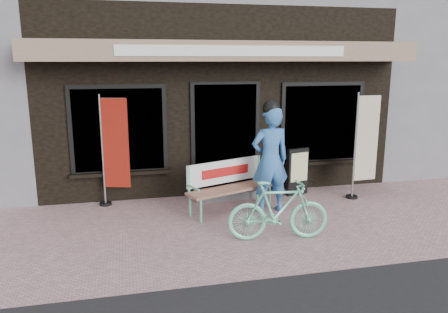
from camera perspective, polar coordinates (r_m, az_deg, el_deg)
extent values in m
plane|color=#BD9094|center=(6.91, 3.94, -9.65)|extent=(70.00, 70.00, 0.00)
cube|color=black|center=(11.30, -3.30, 8.45)|extent=(7.00, 6.00, 3.60)
cube|color=#8C755F|center=(7.99, 0.75, 13.58)|extent=(7.00, 0.80, 0.35)
cube|color=white|center=(7.59, 1.50, 13.63)|extent=(4.00, 0.02, 0.18)
cube|color=black|center=(8.45, 0.19, 2.28)|extent=(1.20, 0.06, 2.10)
cube|color=black|center=(8.44, 0.21, 2.27)|extent=(1.35, 0.04, 2.20)
cube|color=black|center=(8.20, -13.59, 3.38)|extent=(1.60, 0.06, 1.50)
cube|color=black|center=(9.06, 12.64, 4.29)|extent=(1.60, 0.06, 1.50)
cube|color=black|center=(8.19, -13.59, 3.37)|extent=(1.75, 0.04, 1.65)
cube|color=black|center=(9.05, 12.67, 4.28)|extent=(1.75, 0.04, 1.65)
cube|color=black|center=(8.30, -13.31, -2.14)|extent=(1.80, 0.18, 0.06)
cube|color=black|center=(9.16, 12.56, -0.73)|extent=(1.80, 0.18, 0.06)
cube|color=#59595B|center=(8.48, 0.54, -4.82)|extent=(1.30, 0.45, 0.15)
cylinder|color=#6ED7AE|center=(7.17, -3.03, -7.16)|extent=(0.05, 0.05, 0.38)
cylinder|color=#6ED7AE|center=(7.47, -4.44, -6.37)|extent=(0.05, 0.05, 0.38)
cylinder|color=#6ED7AE|center=(7.96, 5.98, -5.20)|extent=(0.05, 0.05, 0.38)
cylinder|color=#6ED7AE|center=(8.23, 4.38, -4.57)|extent=(0.05, 0.05, 0.38)
cube|color=#9F6C57|center=(7.62, 0.94, -4.25)|extent=(1.66, 0.95, 0.05)
cylinder|color=#6ED7AE|center=(7.33, -4.62, -3.13)|extent=(0.05, 0.05, 0.50)
cylinder|color=#6ED7AE|center=(8.12, 4.54, -1.57)|extent=(0.05, 0.05, 0.50)
cube|color=white|center=(7.70, 0.12, -1.97)|extent=(1.45, 0.57, 0.41)
cube|color=#B21414|center=(7.68, 0.21, -2.00)|extent=(0.91, 0.35, 0.16)
cylinder|color=#6ED7AE|center=(7.19, -4.11, -4.04)|extent=(0.17, 0.38, 0.04)
cylinder|color=#6ED7AE|center=(8.02, 5.47, -2.31)|extent=(0.17, 0.38, 0.04)
imported|color=#336CB0|center=(7.52, 6.05, -0.46)|extent=(0.70, 0.48, 1.84)
sphere|color=black|center=(7.37, 6.20, 6.27)|extent=(0.31, 0.31, 0.30)
imported|color=#6ED7AE|center=(6.48, 7.11, -7.00)|extent=(1.54, 0.61, 0.90)
cylinder|color=gray|center=(8.08, -15.59, 0.70)|extent=(0.04, 0.04, 2.02)
cylinder|color=gray|center=(7.88, -14.39, 7.37)|extent=(0.45, 0.13, 0.02)
cube|color=maroon|center=(7.99, -13.95, 1.66)|extent=(0.45, 0.14, 1.61)
cylinder|color=black|center=(8.33, -15.19, -5.96)|extent=(0.27, 0.27, 0.05)
cylinder|color=gray|center=(8.55, 16.74, 1.27)|extent=(0.04, 0.04, 2.02)
cylinder|color=gray|center=(8.55, 18.44, 7.52)|extent=(0.46, 0.05, 0.02)
cube|color=beige|center=(8.66, 18.18, 2.24)|extent=(0.46, 0.06, 1.61)
cylinder|color=black|center=(8.79, 16.33, -5.07)|extent=(0.23, 0.23, 0.05)
cube|color=black|center=(8.65, 9.57, -1.97)|extent=(0.47, 0.20, 0.93)
cube|color=beige|center=(8.58, 9.80, -1.38)|extent=(0.38, 0.12, 0.57)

